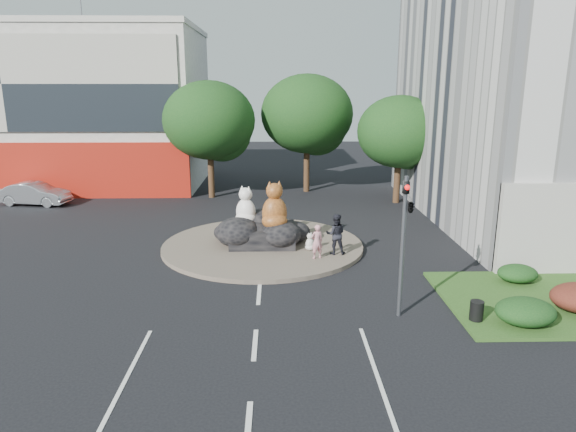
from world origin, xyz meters
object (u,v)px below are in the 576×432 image
object	(u,v)px
kitten_calico	(233,240)
pedestrian_dark	(336,234)
litter_bin	(477,311)
cat_white	(246,205)
kitten_white	(310,241)
cat_tabby	(274,205)
pedestrian_pink	(317,242)
parked_car	(35,194)

from	to	relation	value
kitten_calico	pedestrian_dark	world-z (taller)	pedestrian_dark
kitten_calico	litter_bin	size ratio (longest dim) A/B	1.20
litter_bin	cat_white	bearing A→B (deg)	132.62
kitten_calico	kitten_white	xyz separation A→B (m)	(3.73, -0.31, 0.03)
cat_white	cat_tabby	distance (m)	1.64
kitten_white	litter_bin	distance (m)	9.19
cat_tabby	pedestrian_pink	distance (m)	3.05
cat_tabby	pedestrian_dark	world-z (taller)	cat_tabby
cat_white	kitten_white	bearing A→B (deg)	3.94
pedestrian_dark	parked_car	bearing A→B (deg)	-28.00
cat_white	kitten_calico	size ratio (longest dim) A/B	2.42
pedestrian_pink	pedestrian_dark	size ratio (longest dim) A/B	0.83
cat_white	cat_tabby	xyz separation A→B (m)	(1.44, -0.74, 0.19)
kitten_white	parked_car	world-z (taller)	parked_car
parked_car	litter_bin	distance (m)	29.65
cat_white	pedestrian_dark	xyz separation A→B (m)	(4.30, -2.11, -0.92)
pedestrian_pink	litter_bin	bearing A→B (deg)	107.44
kitten_calico	kitten_white	world-z (taller)	kitten_white
kitten_calico	pedestrian_pink	size ratio (longest dim) A/B	0.51
cat_tabby	litter_bin	bearing A→B (deg)	-58.91
cat_tabby	kitten_calico	bearing A→B (deg)	-176.36
parked_car	kitten_calico	bearing A→B (deg)	-116.85
cat_white	parked_car	distance (m)	17.63
parked_car	litter_bin	world-z (taller)	parked_car
kitten_calico	pedestrian_pink	xyz separation A→B (m)	(3.97, -1.55, 0.39)
cat_tabby	kitten_white	bearing A→B (deg)	-32.35
cat_tabby	kitten_white	distance (m)	2.47
pedestrian_pink	parked_car	xyz separation A→B (m)	(-18.23, 12.13, -0.22)
pedestrian_pink	litter_bin	world-z (taller)	pedestrian_pink
cat_tabby	pedestrian_pink	world-z (taller)	cat_tabby
cat_white	pedestrian_dark	size ratio (longest dim) A/B	1.03
kitten_calico	kitten_white	distance (m)	3.74
kitten_white	pedestrian_dark	world-z (taller)	pedestrian_dark
cat_tabby	pedestrian_dark	size ratio (longest dim) A/B	1.22
cat_white	kitten_calico	bearing A→B (deg)	-87.27
kitten_white	cat_tabby	bearing A→B (deg)	110.86
cat_white	parked_car	world-z (taller)	cat_white
cat_white	kitten_calico	distance (m)	1.98
kitten_white	litter_bin	xyz separation A→B (m)	(5.20, -7.58, -0.18)
cat_white	kitten_white	xyz separation A→B (m)	(3.14, -1.49, -1.45)
pedestrian_pink	kitten_calico	bearing A→B (deg)	-41.95
pedestrian_pink	parked_car	distance (m)	21.90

